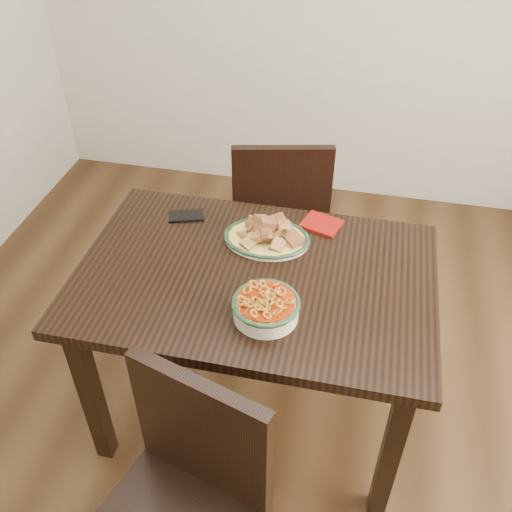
% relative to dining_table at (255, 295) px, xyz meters
% --- Properties ---
extents(floor, '(3.50, 3.50, 0.00)m').
position_rel_dining_table_xyz_m(floor, '(0.11, -0.02, -0.65)').
color(floor, '#352110').
rests_on(floor, ground).
extents(dining_table, '(1.20, 0.80, 0.75)m').
position_rel_dining_table_xyz_m(dining_table, '(0.00, 0.00, 0.00)').
color(dining_table, black).
rests_on(dining_table, ground).
extents(chair_far, '(0.50, 0.50, 0.89)m').
position_rel_dining_table_xyz_m(chair_far, '(-0.04, 0.72, -0.15)').
color(chair_far, black).
rests_on(chair_far, ground).
extents(chair_near, '(0.53, 0.53, 0.89)m').
position_rel_dining_table_xyz_m(chair_near, '(-0.05, -0.68, -0.15)').
color(chair_near, black).
rests_on(chair_near, ground).
extents(fish_plate, '(0.30, 0.24, 0.11)m').
position_rel_dining_table_xyz_m(fish_plate, '(0.00, 0.18, 0.14)').
color(fish_plate, beige).
rests_on(fish_plate, dining_table).
extents(noodle_bowl, '(0.21, 0.21, 0.08)m').
position_rel_dining_table_xyz_m(noodle_bowl, '(0.08, -0.18, 0.14)').
color(noodle_bowl, '#F0E6CB').
rests_on(noodle_bowl, dining_table).
extents(smartphone, '(0.15, 0.11, 0.01)m').
position_rel_dining_table_xyz_m(smartphone, '(-0.32, 0.26, 0.10)').
color(smartphone, black).
rests_on(smartphone, dining_table).
extents(napkin, '(0.16, 0.15, 0.01)m').
position_rel_dining_table_xyz_m(napkin, '(0.18, 0.32, 0.10)').
color(napkin, maroon).
rests_on(napkin, dining_table).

